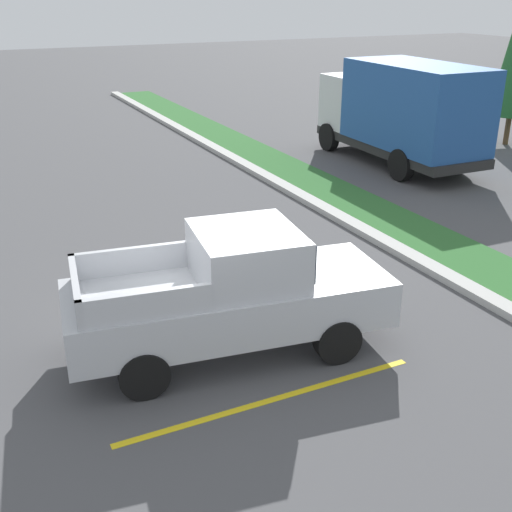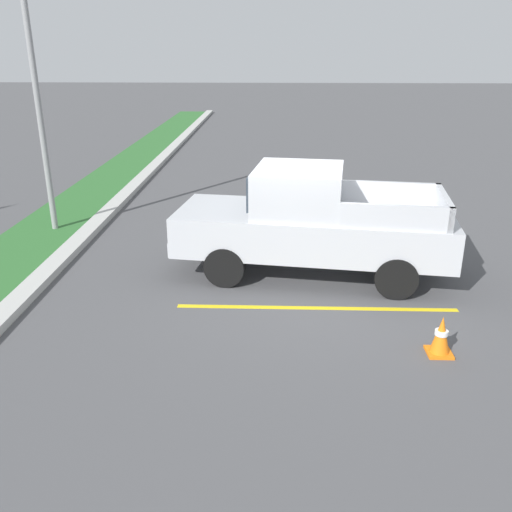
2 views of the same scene
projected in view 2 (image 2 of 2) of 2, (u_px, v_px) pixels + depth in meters
ground_plane at (303, 276)px, 10.68m from camera, size 120.00×120.00×0.00m
parking_line_near at (317, 308)px, 9.36m from camera, size 0.12×4.80×0.01m
parking_line_far at (307, 246)px, 12.25m from camera, size 0.12×4.80×0.01m
curb_strip at (50, 269)px, 10.81m from camera, size 56.00×0.40×0.15m
pickup_truck_main at (311, 223)px, 10.44m from camera, size 2.58×5.43×2.10m
street_light at (40, 67)px, 11.95m from camera, size 0.24×1.49×6.46m
traffic_cone at (441, 336)px, 7.88m from camera, size 0.36×0.36×0.60m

